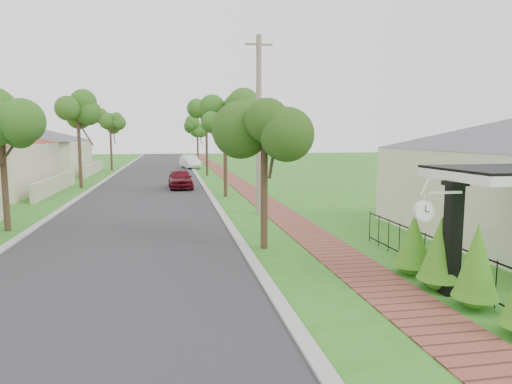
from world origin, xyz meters
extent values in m
plane|color=#31751C|center=(0.00, 0.00, 0.00)|extent=(160.00, 160.00, 0.00)
cube|color=#28282B|center=(-3.00, 20.00, 0.00)|extent=(7.00, 120.00, 0.02)
cube|color=#9E9E99|center=(0.65, 20.00, 0.00)|extent=(0.30, 120.00, 0.10)
cube|color=#9E9E99|center=(-6.65, 20.00, 0.00)|extent=(0.30, 120.00, 0.10)
cube|color=brown|center=(3.25, 20.00, 0.00)|extent=(1.50, 120.00, 0.03)
cube|color=white|center=(5.85, -1.00, 2.62)|extent=(2.90, 2.60, 0.20)
cube|color=black|center=(5.85, -1.00, 2.75)|extent=(2.90, 2.60, 0.06)
cube|color=black|center=(4.55, -1.00, 1.26)|extent=(0.30, 0.30, 2.52)
cube|color=black|center=(4.55, -1.00, 0.12)|extent=(0.48, 0.48, 0.24)
cube|color=black|center=(4.55, -1.00, 2.46)|extent=(0.42, 0.42, 0.10)
cube|color=black|center=(4.90, 0.00, 0.95)|extent=(0.03, 8.00, 0.03)
cube|color=black|center=(4.90, 0.00, 0.15)|extent=(0.03, 8.00, 0.03)
cylinder|color=black|center=(4.90, -2.00, 0.50)|extent=(0.02, 0.02, 1.00)
cylinder|color=black|center=(4.90, -1.33, 0.50)|extent=(0.02, 0.02, 1.00)
cylinder|color=black|center=(4.90, -0.67, 0.50)|extent=(0.02, 0.02, 1.00)
cylinder|color=black|center=(4.90, 0.00, 0.50)|extent=(0.02, 0.02, 1.00)
cylinder|color=black|center=(4.90, 0.67, 0.50)|extent=(0.02, 0.02, 1.00)
cylinder|color=black|center=(4.90, 1.33, 0.50)|extent=(0.02, 0.02, 1.00)
cylinder|color=black|center=(4.90, 2.00, 0.50)|extent=(0.02, 0.02, 1.00)
cylinder|color=black|center=(4.90, 2.67, 0.50)|extent=(0.02, 0.02, 1.00)
cylinder|color=black|center=(4.90, 3.33, 0.50)|extent=(0.02, 0.02, 1.00)
cylinder|color=black|center=(4.90, 4.00, 0.50)|extent=(0.02, 0.02, 1.00)
cylinder|color=#382619|center=(1.50, 16.00, 2.27)|extent=(0.22, 0.22, 4.55)
sphere|color=#1F4F15|center=(1.50, 16.00, 4.68)|extent=(1.70, 1.70, 1.70)
cylinder|color=#382619|center=(1.50, 30.00, 2.45)|extent=(0.22, 0.22, 4.90)
sphere|color=#1F4F15|center=(1.50, 30.00, 5.04)|extent=(1.70, 1.70, 1.70)
cylinder|color=#382619|center=(1.50, 44.00, 2.10)|extent=(0.22, 0.22, 4.20)
sphere|color=#1F4F15|center=(1.50, 44.00, 4.32)|extent=(1.70, 1.70, 1.70)
cylinder|color=#382619|center=(-7.50, 8.00, 1.92)|extent=(0.22, 0.22, 3.85)
sphere|color=#1F4F15|center=(-7.50, 8.00, 3.96)|extent=(1.60, 1.60, 1.60)
cylinder|color=#382619|center=(-7.50, 22.00, 2.45)|extent=(0.22, 0.22, 4.90)
sphere|color=#1F4F15|center=(-7.50, 22.00, 5.04)|extent=(1.70, 1.70, 1.70)
cylinder|color=#382619|center=(-7.50, 38.00, 2.27)|extent=(0.22, 0.22, 4.55)
sphere|color=#1F4F15|center=(-7.50, 38.00, 4.68)|extent=(1.70, 1.70, 1.70)
sphere|color=#2D6F16|center=(4.45, -1.98, 0.38)|extent=(0.70, 0.70, 0.70)
cone|color=#2D6F16|center=(4.45, -1.98, 1.09)|extent=(0.80, 0.80, 1.40)
sphere|color=#2D6F16|center=(4.45, -0.74, 0.36)|extent=(0.78, 0.78, 0.78)
cone|color=#2D6F16|center=(4.45, -0.74, 1.03)|extent=(0.89, 0.89, 1.33)
sphere|color=#2D6F16|center=(4.45, 0.44, 0.33)|extent=(0.76, 0.76, 0.76)
cone|color=#2D6F16|center=(4.45, 0.44, 0.94)|extent=(0.86, 0.86, 1.21)
cube|color=#BFB299|center=(-8.60, 20.00, 0.50)|extent=(0.25, 10.00, 1.00)
cube|color=beige|center=(-15.00, 34.00, 1.50)|extent=(11.00, 10.00, 3.00)
pyramid|color=#4C4C51|center=(-15.00, 34.00, 3.80)|extent=(15.56, 15.56, 1.60)
cube|color=#BFB299|center=(-8.60, 34.00, 0.50)|extent=(0.25, 10.00, 1.00)
imported|color=#5B0D19|center=(-0.97, 20.58, 0.64)|extent=(1.68, 3.83, 1.29)
imported|color=white|center=(0.40, 39.32, 0.68)|extent=(2.26, 4.36, 1.37)
cylinder|color=#382619|center=(1.27, 3.71, 1.93)|extent=(0.22, 0.22, 3.87)
sphere|color=#2C5318|center=(1.27, 3.71, 3.98)|extent=(1.93, 1.93, 1.93)
cylinder|color=gray|center=(2.30, 10.00, 3.89)|extent=(0.24, 0.24, 7.79)
cube|color=gray|center=(2.30, 10.00, 7.39)|extent=(1.20, 0.08, 0.08)
cube|color=white|center=(4.12, -1.30, 2.30)|extent=(0.75, 0.05, 0.05)
cylinder|color=white|center=(3.65, -1.30, 2.13)|extent=(0.02, 0.02, 0.32)
cylinder|color=white|center=(3.65, -1.30, 1.92)|extent=(0.45, 0.10, 0.45)
cylinder|color=white|center=(3.65, -1.36, 1.92)|extent=(0.38, 0.01, 0.38)
cylinder|color=white|center=(3.65, -1.25, 1.92)|extent=(0.38, 0.01, 0.38)
cube|color=black|center=(3.65, -1.37, 1.99)|extent=(0.01, 0.01, 0.15)
cube|color=black|center=(3.69, -1.37, 1.92)|extent=(0.10, 0.01, 0.02)
camera|label=1|loc=(-1.48, -9.88, 3.49)|focal=32.00mm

